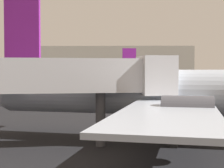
{
  "coord_description": "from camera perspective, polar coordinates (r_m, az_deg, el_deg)",
  "views": [
    {
      "loc": [
        -3.56,
        -12.19,
        5.37
      ],
      "look_at": [
        -5.01,
        39.98,
        3.35
      ],
      "focal_mm": 54.21,
      "sensor_mm": 36.0,
      "label": 1
    }
  ],
  "objects": [
    {
      "name": "airplane_at_gate",
      "position": [
        25.91,
        13.17,
        -1.48
      ],
      "size": [
        37.74,
        31.04,
        11.88
      ],
      "rotation": [
        0.0,
        0.0,
        -0.2
      ],
      "color": "#B2BCCC",
      "rests_on": "ground_plane"
    },
    {
      "name": "airplane_far_left",
      "position": [
        65.75,
        11.84,
        0.14
      ],
      "size": [
        29.54,
        22.97,
        9.58
      ],
      "rotation": [
        0.0,
        0.0,
        0.17
      ],
      "color": "silver",
      "rests_on": "ground_plane"
    },
    {
      "name": "jet_bridge",
      "position": [
        23.89,
        -14.2,
        1.1
      ],
      "size": [
        22.78,
        6.37,
        6.45
      ],
      "rotation": [
        0.0,
        0.0,
        0.19
      ],
      "color": "silver",
      "rests_on": "ground_plane"
    },
    {
      "name": "terminal_building",
      "position": [
        130.52,
        -1.21,
        2.96
      ],
      "size": [
        63.59,
        24.1,
        14.15
      ],
      "primitive_type": "cube",
      "color": "beige",
      "rests_on": "ground_plane"
    }
  ]
}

